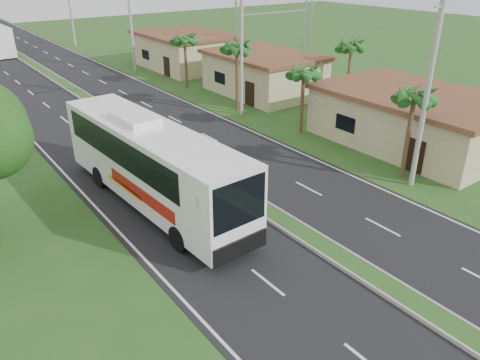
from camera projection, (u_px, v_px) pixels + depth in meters
ground at (330, 252)px, 20.16m from camera, size 180.00×180.00×0.00m
road_asphalt at (133, 128)px, 34.69m from camera, size 14.00×160.00×0.02m
median_strip at (133, 127)px, 34.65m from camera, size 1.20×160.00×0.18m
lane_edge_left at (40, 148)px, 31.12m from camera, size 0.12×160.00×0.01m
lane_edge_right at (209, 112)px, 38.27m from camera, size 0.12×160.00×0.01m
shop_near at (414, 118)px, 31.22m from camera, size 8.60×12.60×3.52m
shop_mid at (264, 73)px, 42.82m from camera, size 7.60×10.60×3.67m
shop_far at (186, 50)px, 52.96m from camera, size 8.60×11.60×3.82m
palm_verge_a at (415, 96)px, 25.09m from camera, size 2.40×2.40×5.45m
palm_verge_b at (304, 72)px, 32.01m from camera, size 2.40×2.40×5.05m
palm_verge_c at (237, 47)px, 36.45m from camera, size 2.40×2.40×5.85m
palm_verge_d at (185, 39)px, 43.51m from camera, size 2.40×2.40×5.25m
palm_behind_shop at (351, 46)px, 38.26m from camera, size 2.40×2.40×5.65m
utility_pole_a at (429, 84)px, 23.69m from camera, size 1.60×0.28×11.00m
utility_pole_b at (241, 34)px, 35.06m from camera, size 3.20×0.28×12.00m
utility_pole_c at (130, 17)px, 49.87m from camera, size 1.60×0.28×11.00m
utility_pole_d at (70, 5)px, 64.51m from camera, size 1.60×0.28×10.50m
billboard_lattice at (276, 4)px, 50.75m from camera, size 10.18×1.18×12.07m
coach_bus_main at (151, 160)px, 23.09m from camera, size 3.58×13.91×4.45m
motorcyclist at (215, 174)px, 25.44m from camera, size 1.80×0.61×2.25m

